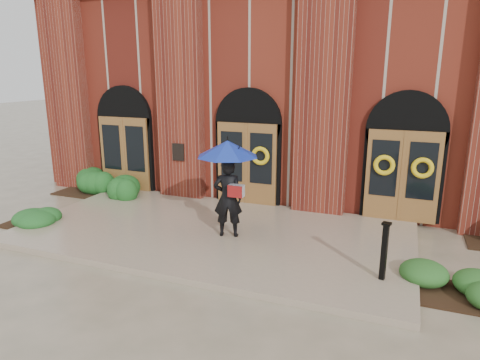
% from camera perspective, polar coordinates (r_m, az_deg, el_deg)
% --- Properties ---
extents(ground, '(90.00, 90.00, 0.00)m').
position_cam_1_polar(ground, '(11.20, -4.01, -7.61)').
color(ground, gray).
rests_on(ground, ground).
extents(landing, '(10.00, 5.30, 0.15)m').
position_cam_1_polar(landing, '(11.30, -3.69, -6.99)').
color(landing, gray).
rests_on(landing, ground).
extents(church_building, '(16.20, 12.53, 7.00)m').
position_cam_1_polar(church_building, '(18.70, 7.58, 12.21)').
color(church_building, maroon).
rests_on(church_building, ground).
extents(man_with_umbrella, '(1.87, 1.87, 2.42)m').
position_cam_1_polar(man_with_umbrella, '(10.38, -1.64, 1.33)').
color(man_with_umbrella, black).
rests_on(man_with_umbrella, landing).
extents(metal_post, '(0.19, 0.19, 1.19)m').
position_cam_1_polar(metal_post, '(8.96, 18.69, -8.82)').
color(metal_post, black).
rests_on(metal_post, landing).
extents(hedge_wall_left, '(2.98, 1.19, 0.77)m').
position_cam_1_polar(hedge_wall_left, '(15.56, -18.07, -0.47)').
color(hedge_wall_left, '#1B511C').
rests_on(hedge_wall_left, ground).
extents(hedge_front_left, '(1.31, 1.12, 0.46)m').
position_cam_1_polar(hedge_front_left, '(13.41, -25.88, -4.25)').
color(hedge_front_left, '#1C531F').
rests_on(hedge_front_left, ground).
extents(hedge_front_right, '(1.26, 1.08, 0.44)m').
position_cam_1_polar(hedge_front_right, '(9.32, 26.67, -12.47)').
color(hedge_front_right, '#24531E').
rests_on(hedge_front_right, ground).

